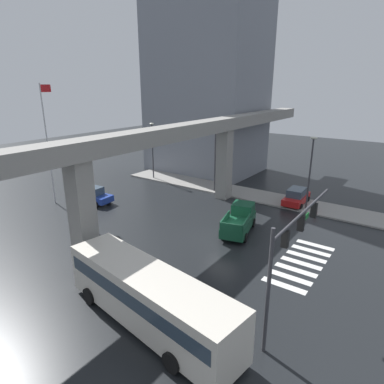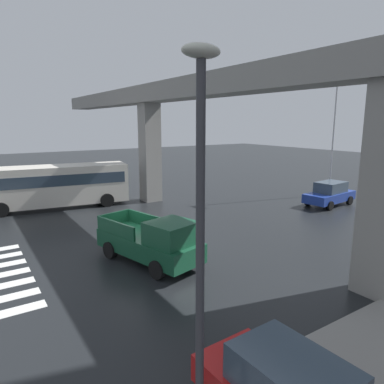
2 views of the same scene
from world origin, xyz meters
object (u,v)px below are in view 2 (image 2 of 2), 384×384
Objects in this scene: pickup_truck at (153,242)px; flagpole at (336,112)px; street_lamp_near_corner at (200,208)px; sedan_blue at (330,194)px; city_bus at (49,184)px.

flagpole is at bearing 104.36° from pickup_truck.
pickup_truck is 0.75× the size of street_lamp_near_corner.
flagpole is (-2.23, 3.17, 5.94)m from sedan_blue.
flagpole is (-12.89, 22.01, 2.24)m from street_lamp_near_corner.
flagpole is (-4.85, 18.93, 5.81)m from pickup_truck.
city_bus reaches higher than sedan_blue.
pickup_truck is 15.97m from sedan_blue.
street_lamp_near_corner is 25.60m from flagpole.
pickup_truck is 0.49× the size of city_bus.
city_bus is 22.63m from flagpole.
street_lamp_near_corner is (10.66, -18.84, 3.70)m from sedan_blue.
street_lamp_near_corner is (20.88, -1.46, 2.83)m from city_bus.
city_bus is 0.93× the size of flagpole.
street_lamp_near_corner is 0.61× the size of flagpole.
street_lamp_near_corner reaches higher than sedan_blue.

